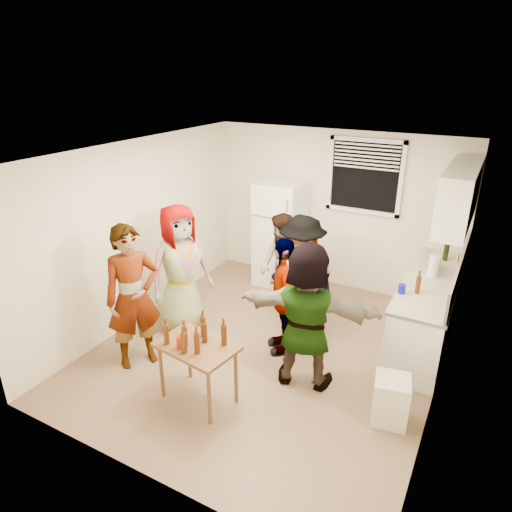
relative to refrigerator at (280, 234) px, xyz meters
The scene contains 23 objects.
room 2.20m from the refrigerator, 68.25° to the right, with size 4.00×4.50×2.50m, color #EEE7CD, non-canonical shape.
window 1.60m from the refrigerator, 15.38° to the left, with size 1.12×0.10×1.06m, color white, non-canonical shape.
refrigerator is the anchor object (origin of this frame).
counter_lower 2.59m from the refrigerator, 16.59° to the right, with size 0.60×2.20×0.86m, color white.
countertop 2.56m from the refrigerator, 16.59° to the right, with size 0.64×2.22×0.04m, color beige.
backsplash 2.84m from the refrigerator, 14.94° to the right, with size 0.03×2.20×0.36m, color #A5A097.
upper_cabinets 2.85m from the refrigerator, 11.61° to the right, with size 0.34×1.60×0.70m, color white.
kettle 2.44m from the refrigerator, ahead, with size 0.24×0.20×0.20m, color silver, non-canonical shape.
paper_towel 2.51m from the refrigerator, 14.40° to the right, with size 0.13×0.13×0.27m, color white.
wine_bottle 2.50m from the refrigerator, ahead, with size 0.07×0.07×0.28m, color black.
beer_bottle_counter 2.64m from the refrigerator, 27.08° to the right, with size 0.06×0.06×0.21m, color #47230C.
blue_cup 2.54m from the refrigerator, 30.56° to the right, with size 0.08×0.08×0.11m, color #0E0BC4.
picture_frame 2.68m from the refrigerator, ahead, with size 0.02×0.18×0.15m, color #DDD252.
trash_bin 3.46m from the refrigerator, 45.14° to the right, with size 0.34×0.34×0.51m, color silver.
serving_table 3.22m from the refrigerator, 80.51° to the right, with size 0.82×0.55×0.69m, color brown, non-canonical shape.
beer_bottle_table 3.03m from the refrigerator, 79.43° to the right, with size 0.06×0.06×0.22m, color #47230C.
red_cup 3.21m from the refrigerator, 82.83° to the right, with size 0.09×0.09×0.12m, color #B31506.
guest_grey 2.20m from the refrigerator, 104.67° to the right, with size 0.87×1.77×0.56m, color #9A9A9A.
guest_stripe 3.02m from the refrigerator, 100.51° to the right, with size 0.64×1.76×0.42m, color #141933.
guest_back_left 1.38m from the refrigerator, 63.25° to the right, with size 0.73×1.51×0.57m, color #503325.
guest_back_right 1.75m from the refrigerator, 54.03° to the right, with size 1.06×1.64×0.61m, color #45454A.
guest_black 2.16m from the refrigerator, 63.03° to the right, with size 0.89×1.52×0.37m, color black.
guest_orange 2.77m from the refrigerator, 58.21° to the right, with size 1.58×1.71×0.50m, color #C06A43.
Camera 1 is at (2.21, -4.41, 3.37)m, focal length 32.00 mm.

